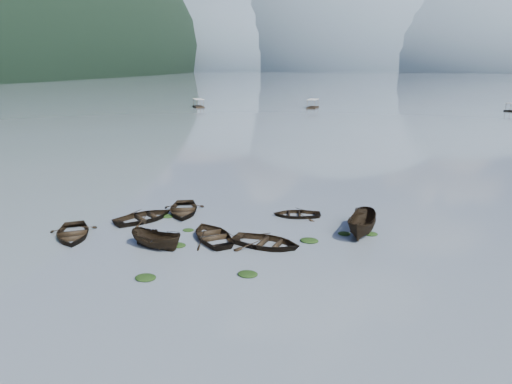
% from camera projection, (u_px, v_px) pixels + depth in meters
% --- Properties ---
extents(ground_plane, '(2400.00, 2400.00, 0.00)m').
position_uv_depth(ground_plane, '(203.00, 283.00, 25.53)').
color(ground_plane, slate).
extents(haze_mtn_a, '(520.00, 520.00, 280.00)m').
position_uv_depth(haze_mtn_a, '(240.00, 70.00, 926.74)').
color(haze_mtn_a, '#475666').
rests_on(haze_mtn_a, ground).
extents(haze_mtn_b, '(520.00, 520.00, 340.00)m').
position_uv_depth(haze_mtn_b, '(339.00, 70.00, 879.25)').
color(haze_mtn_b, '#475666').
rests_on(haze_mtn_b, ground).
extents(haze_mtn_c, '(520.00, 520.00, 260.00)m').
position_uv_depth(haze_mtn_c, '(450.00, 70.00, 831.76)').
color(haze_mtn_c, '#475666').
rests_on(haze_mtn_c, ground).
extents(rowboat_0, '(5.38, 5.79, 0.98)m').
position_uv_depth(rowboat_0, '(73.00, 237.00, 32.20)').
color(rowboat_0, black).
rests_on(rowboat_0, ground).
extents(rowboat_1, '(5.50, 5.79, 0.98)m').
position_uv_depth(rowboat_1, '(144.00, 220.00, 35.66)').
color(rowboat_1, black).
rests_on(rowboat_1, ground).
extents(rowboat_2, '(4.14, 2.28, 1.51)m').
position_uv_depth(rowboat_2, '(157.00, 248.00, 30.26)').
color(rowboat_2, black).
rests_on(rowboat_2, ground).
extents(rowboat_3, '(5.66, 5.85, 0.99)m').
position_uv_depth(rowboat_3, '(213.00, 239.00, 31.89)').
color(rowboat_3, black).
rests_on(rowboat_3, ground).
extents(rowboat_4, '(5.25, 4.13, 0.98)m').
position_uv_depth(rowboat_4, '(266.00, 246.00, 30.61)').
color(rowboat_4, black).
rests_on(rowboat_4, ground).
extents(rowboat_5, '(2.43, 4.99, 1.85)m').
position_uv_depth(rowboat_5, '(362.00, 235.00, 32.67)').
color(rowboat_5, black).
rests_on(rowboat_5, ground).
extents(rowboat_6, '(4.87, 5.72, 1.00)m').
position_uv_depth(rowboat_6, '(183.00, 213.00, 37.38)').
color(rowboat_6, black).
rests_on(rowboat_6, ground).
extents(rowboat_7, '(4.30, 3.47, 0.79)m').
position_uv_depth(rowboat_7, '(297.00, 216.00, 36.63)').
color(rowboat_7, black).
rests_on(rowboat_7, ground).
extents(weed_clump_0, '(1.24, 1.01, 0.27)m').
position_uv_depth(weed_clump_0, '(146.00, 279.00, 25.98)').
color(weed_clump_0, black).
rests_on(weed_clump_0, ground).
extents(weed_clump_1, '(1.11, 0.89, 0.24)m').
position_uv_depth(weed_clump_1, '(178.00, 246.00, 30.64)').
color(weed_clump_1, black).
rests_on(weed_clump_1, ground).
extents(weed_clump_2, '(1.20, 0.96, 0.26)m').
position_uv_depth(weed_clump_2, '(248.00, 275.00, 26.43)').
color(weed_clump_2, black).
rests_on(weed_clump_2, ground).
extents(weed_clump_3, '(0.91, 0.77, 0.20)m').
position_uv_depth(weed_clump_3, '(344.00, 234.00, 32.78)').
color(weed_clump_3, black).
rests_on(weed_clump_3, ground).
extents(weed_clump_4, '(1.28, 1.01, 0.26)m').
position_uv_depth(weed_clump_4, '(309.00, 241.00, 31.43)').
color(weed_clump_4, black).
rests_on(weed_clump_4, ground).
extents(weed_clump_5, '(1.04, 0.84, 0.22)m').
position_uv_depth(weed_clump_5, '(167.00, 217.00, 36.48)').
color(weed_clump_5, black).
rests_on(weed_clump_5, ground).
extents(weed_clump_6, '(0.86, 0.72, 0.18)m').
position_uv_depth(weed_clump_6, '(188.00, 230.00, 33.50)').
color(weed_clump_6, black).
rests_on(weed_clump_6, ground).
extents(weed_clump_7, '(1.06, 0.85, 0.23)m').
position_uv_depth(weed_clump_7, '(370.00, 235.00, 32.71)').
color(weed_clump_7, black).
rests_on(weed_clump_7, ground).
extents(pontoon_left, '(5.06, 6.17, 2.21)m').
position_uv_depth(pontoon_left, '(199.00, 107.00, 128.31)').
color(pontoon_left, black).
rests_on(pontoon_left, ground).
extents(pontoon_centre, '(2.89, 6.12, 2.29)m').
position_uv_depth(pontoon_centre, '(313.00, 108.00, 126.09)').
color(pontoon_centre, black).
rests_on(pontoon_centre, ground).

